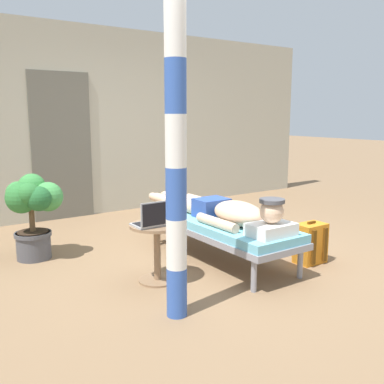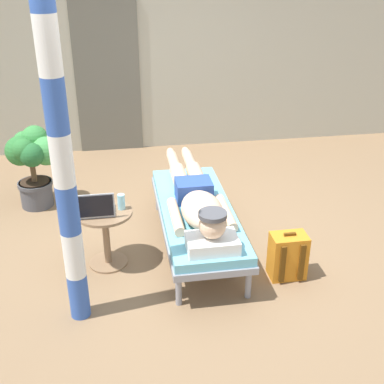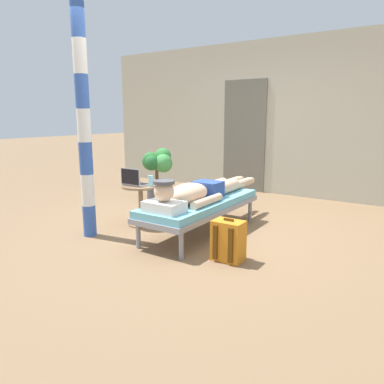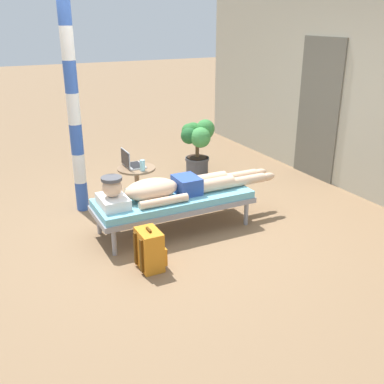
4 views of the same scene
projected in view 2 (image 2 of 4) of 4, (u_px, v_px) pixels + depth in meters
name	position (u px, v px, depth m)	size (l,w,h in m)	color
ground_plane	(190.00, 243.00, 4.77)	(40.00, 40.00, 0.00)	#846647
house_wall_back	(161.00, 47.00, 6.58)	(7.60, 0.20, 2.70)	#B2AD99
house_door_panel	(107.00, 76.00, 6.52)	(0.84, 0.03, 2.04)	#625F54
lounge_chair	(197.00, 215.00, 4.56)	(0.66, 1.81, 0.42)	gray
person_reclining	(197.00, 199.00, 4.45)	(0.53, 2.17, 0.33)	white
side_table	(106.00, 229.00, 4.31)	(0.48, 0.48, 0.52)	#8C6B4C
laptop	(96.00, 209.00, 4.16)	(0.31, 0.24, 0.23)	#A5A8AD
drink_glass	(121.00, 202.00, 4.26)	(0.06, 0.06, 0.14)	#99D8E5
backpack	(288.00, 256.00, 4.22)	(0.30, 0.26, 0.42)	orange
potted_plant	(32.00, 159.00, 5.23)	(0.56, 0.59, 0.87)	#4C4C51
porch_post	(62.00, 160.00, 3.28)	(0.15, 0.15, 2.57)	#3359B2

